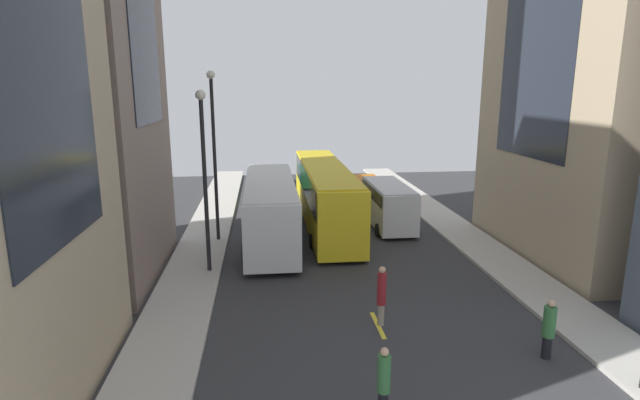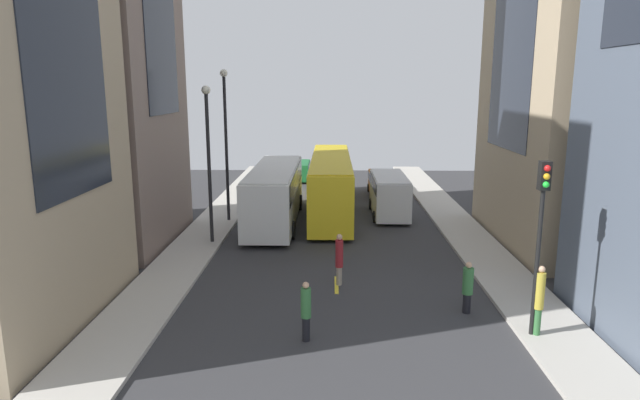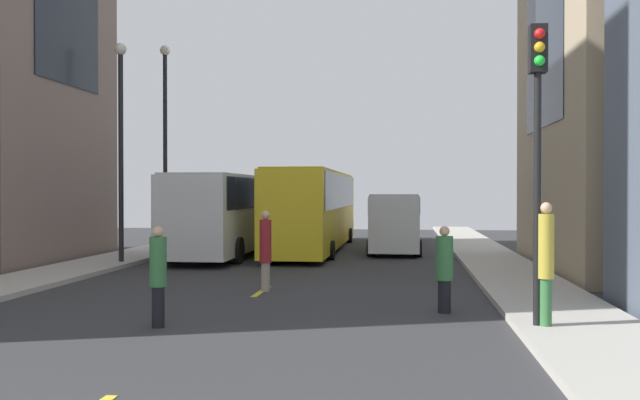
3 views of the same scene
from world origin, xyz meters
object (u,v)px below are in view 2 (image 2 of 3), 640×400
pedestrian_crossing_near (468,286)px  traffic_light_near_corner (541,216)px  city_bus_white (275,190)px  pedestrian_waiting_curb (339,258)px  streetcar_yellow (331,179)px  delivery_van_white (389,192)px  car_orange_1 (382,182)px  pedestrian_crossing_mid (539,298)px  pedestrian_walking_far (306,310)px  car_green_0 (299,170)px

pedestrian_crossing_near → traffic_light_near_corner: 4.04m
city_bus_white → pedestrian_waiting_curb: 10.97m
streetcar_yellow → delivery_van_white: (3.67, -1.11, -0.61)m
car_orange_1 → pedestrian_crossing_near: size_ratio=2.32×
pedestrian_crossing_mid → traffic_light_near_corner: size_ratio=0.41×
delivery_van_white → pedestrian_crossing_near: size_ratio=3.06×
streetcar_yellow → traffic_light_near_corner: size_ratio=2.63×
delivery_van_white → pedestrian_crossing_near: bearing=-85.1°
car_orange_1 → pedestrian_waiting_curb: pedestrian_waiting_curb is taller
pedestrian_crossing_near → delivery_van_white: bearing=-131.4°
traffic_light_near_corner → pedestrian_walking_far: bearing=-177.5°
car_orange_1 → pedestrian_walking_far: pedestrian_walking_far is taller
pedestrian_crossing_near → pedestrian_walking_far: 6.17m
pedestrian_waiting_curb → city_bus_white: bearing=16.2°
pedestrian_walking_far → streetcar_yellow: bearing=160.8°
delivery_van_white → pedestrian_crossing_mid: size_ratio=2.52×
car_green_0 → traffic_light_near_corner: 31.63m
car_green_0 → pedestrian_walking_far: size_ratio=2.10×
car_orange_1 → pedestrian_waiting_curb: (-3.42, -18.73, 0.17)m
delivery_van_white → pedestrian_crossing_mid: bearing=-79.8°
car_orange_1 → pedestrian_crossing_mid: pedestrian_crossing_mid is taller
pedestrian_waiting_curb → traffic_light_near_corner: 8.33m
streetcar_yellow → traffic_light_near_corner: (6.57, -18.11, 1.98)m
pedestrian_walking_far → pedestrian_crossing_mid: bearing=75.4°
car_green_0 → pedestrian_crossing_mid: bearing=-72.4°
car_orange_1 → traffic_light_near_corner: bearing=-83.3°
city_bus_white → car_green_0: city_bus_white is taller
delivery_van_white → pedestrian_crossing_near: delivery_van_white is taller
pedestrian_crossing_mid → pedestrian_waiting_curb: 7.93m
city_bus_white → pedestrian_walking_far: city_bus_white is taller
streetcar_yellow → pedestrian_walking_far: bearing=-92.3°
streetcar_yellow → pedestrian_waiting_curb: (0.38, -13.38, -0.96)m
streetcar_yellow → delivery_van_white: 3.88m
pedestrian_crossing_near → pedestrian_walking_far: pedestrian_walking_far is taller
pedestrian_waiting_curb → pedestrian_walking_far: bearing=163.9°
pedestrian_crossing_near → traffic_light_near_corner: bearing=82.3°
delivery_van_white → pedestrian_walking_far: size_ratio=2.94×
car_green_0 → car_orange_1: size_ratio=0.94×
pedestrian_crossing_near → pedestrian_waiting_curb: bearing=-76.9°
pedestrian_waiting_curb → car_green_0: bearing=3.7°
car_green_0 → car_orange_1: bearing=-44.8°
delivery_van_white → traffic_light_near_corner: (2.90, -16.99, 2.59)m
streetcar_yellow → car_green_0: bearing=103.3°
delivery_van_white → pedestrian_crossing_mid: (3.05, -17.01, -0.10)m
delivery_van_white → car_green_0: bearing=116.4°
streetcar_yellow → car_green_0: size_ratio=3.55×
car_orange_1 → pedestrian_crossing_mid: 23.66m
pedestrian_crossing_mid → streetcar_yellow: bearing=57.5°
city_bus_white → car_orange_1: size_ratio=2.53×
car_green_0 → pedestrian_crossing_mid: pedestrian_crossing_mid is taller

